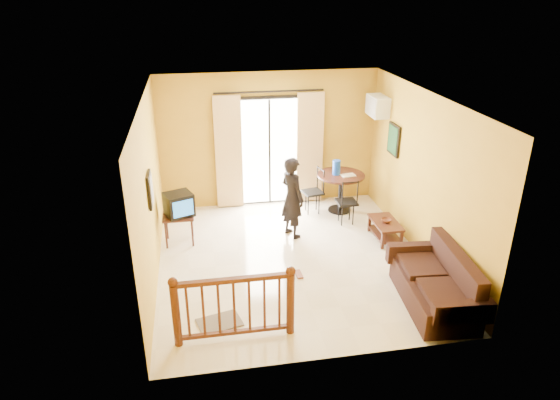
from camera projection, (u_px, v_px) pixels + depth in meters
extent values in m
plane|color=beige|center=(292.00, 259.00, 8.62)|extent=(5.00, 5.00, 0.00)
plane|color=white|center=(294.00, 98.00, 7.49)|extent=(5.00, 5.00, 0.00)
plane|color=#B78C23|center=(269.00, 140.00, 10.31)|extent=(4.50, 0.00, 4.50)
plane|color=#B78C23|center=(335.00, 263.00, 5.80)|extent=(4.50, 0.00, 4.50)
plane|color=#B78C23|center=(150.00, 194.00, 7.70)|extent=(0.00, 5.00, 5.00)
plane|color=#B78C23|center=(423.00, 176.00, 8.41)|extent=(0.00, 5.00, 5.00)
cube|color=black|center=(269.00, 152.00, 10.39)|extent=(1.34, 0.03, 2.34)
cube|color=white|center=(269.00, 152.00, 10.36)|extent=(1.20, 0.04, 2.20)
cube|color=black|center=(270.00, 153.00, 10.34)|extent=(0.04, 0.02, 2.20)
cube|color=beige|center=(229.00, 153.00, 10.16)|extent=(0.55, 0.08, 2.35)
cube|color=beige|center=(310.00, 148.00, 10.43)|extent=(0.55, 0.08, 2.35)
cylinder|color=black|center=(269.00, 92.00, 9.81)|extent=(2.20, 0.04, 0.04)
cube|color=black|center=(178.00, 216.00, 8.97)|extent=(0.55, 0.46, 0.04)
cylinder|color=black|center=(166.00, 235.00, 8.88)|extent=(0.04, 0.04, 0.54)
cylinder|color=black|center=(192.00, 233.00, 8.95)|extent=(0.04, 0.04, 0.54)
cylinder|color=black|center=(167.00, 226.00, 9.21)|extent=(0.04, 0.04, 0.54)
cylinder|color=black|center=(192.00, 224.00, 9.28)|extent=(0.04, 0.04, 0.54)
cube|color=black|center=(179.00, 204.00, 8.88)|extent=(0.58, 0.55, 0.42)
cube|color=blue|center=(183.00, 209.00, 8.72)|extent=(0.35, 0.15, 0.30)
cube|color=black|center=(150.00, 190.00, 7.46)|extent=(0.04, 0.42, 0.52)
cube|color=#605852|center=(152.00, 189.00, 7.46)|extent=(0.01, 0.34, 0.44)
cylinder|color=black|center=(341.00, 175.00, 10.15)|extent=(0.97, 0.97, 0.04)
cylinder|color=black|center=(340.00, 193.00, 10.30)|extent=(0.08, 0.08, 0.79)
cylinder|color=black|center=(339.00, 210.00, 10.46)|extent=(0.47, 0.47, 0.03)
cylinder|color=#1340B8|center=(336.00, 167.00, 10.08)|extent=(0.16, 0.16, 0.30)
cube|color=#F5E2D1|center=(348.00, 175.00, 10.06)|extent=(0.30, 0.22, 0.02)
cube|color=white|center=(378.00, 106.00, 9.84)|extent=(0.30, 0.60, 0.40)
cube|color=gray|center=(371.00, 106.00, 9.82)|extent=(0.02, 0.56, 0.36)
cube|color=black|center=(394.00, 140.00, 9.48)|extent=(0.04, 0.50, 0.60)
cube|color=black|center=(392.00, 140.00, 9.47)|extent=(0.01, 0.42, 0.52)
cube|color=black|center=(386.00, 223.00, 9.18)|extent=(0.44, 0.79, 0.04)
cube|color=black|center=(385.00, 234.00, 9.27)|extent=(0.40, 0.75, 0.03)
cube|color=black|center=(383.00, 240.00, 8.90)|extent=(0.05, 0.05, 0.33)
cube|color=black|center=(401.00, 239.00, 8.96)|extent=(0.05, 0.05, 0.33)
cube|color=black|center=(369.00, 223.00, 9.54)|extent=(0.05, 0.05, 0.33)
cube|color=black|center=(387.00, 222.00, 9.59)|extent=(0.05, 0.05, 0.33)
imported|color=brown|center=(386.00, 221.00, 9.14)|extent=(0.24, 0.24, 0.06)
cube|color=black|center=(433.00, 292.00, 7.35)|extent=(0.97, 1.71, 0.41)
cube|color=black|center=(456.00, 269.00, 7.25)|extent=(0.33, 1.65, 0.57)
cube|color=black|center=(463.00, 312.00, 6.53)|extent=(0.83, 0.24, 0.31)
cube|color=black|center=(412.00, 252.00, 7.98)|extent=(0.83, 0.24, 0.31)
cube|color=black|center=(443.00, 293.00, 6.92)|extent=(0.62, 0.72, 0.10)
cube|color=black|center=(421.00, 266.00, 7.57)|extent=(0.62, 0.72, 0.10)
imported|color=black|center=(292.00, 197.00, 9.14)|extent=(0.58, 0.67, 1.54)
cylinder|color=#471E0F|center=(176.00, 316.00, 6.42)|extent=(0.11, 0.11, 0.92)
cylinder|color=#471E0F|center=(290.00, 304.00, 6.65)|extent=(0.11, 0.11, 0.92)
sphere|color=#471E0F|center=(173.00, 282.00, 6.21)|extent=(0.13, 0.13, 0.13)
sphere|color=#471E0F|center=(291.00, 271.00, 6.45)|extent=(0.13, 0.13, 0.13)
cube|color=#471E0F|center=(233.00, 280.00, 6.35)|extent=(1.55, 0.08, 0.06)
cube|color=#471E0F|center=(235.00, 332.00, 6.68)|extent=(1.55, 0.06, 0.05)
cube|color=#5F554C|center=(219.00, 322.00, 7.01)|extent=(0.68, 0.53, 0.02)
cube|color=brown|center=(290.00, 275.00, 8.13)|extent=(0.11, 0.25, 0.03)
cube|color=brown|center=(299.00, 274.00, 8.15)|extent=(0.11, 0.25, 0.03)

